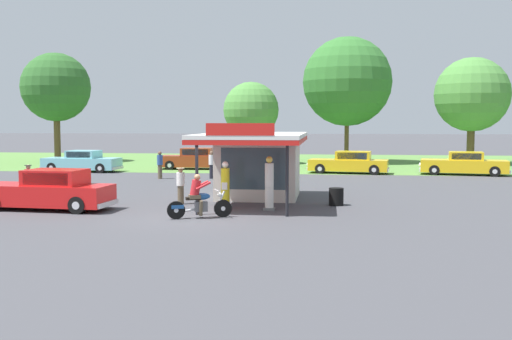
{
  "coord_description": "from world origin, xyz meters",
  "views": [
    {
      "loc": [
        4.66,
        -20.92,
        3.42
      ],
      "look_at": [
        1.64,
        3.92,
        1.4
      ],
      "focal_mm": 41.89,
      "sensor_mm": 36.0,
      "label": 1
    }
  ],
  "objects": [
    {
      "name": "tree_oak_left",
      "position": [
        6.16,
        29.52,
        6.75
      ],
      "size": [
        7.37,
        7.37,
        10.44
      ],
      "color": "brown",
      "rests_on": "ground"
    },
    {
      "name": "service_station_kiosk",
      "position": [
        1.53,
        5.4,
        1.72
      ],
      "size": [
        4.22,
        7.88,
        3.38
      ],
      "color": "beige",
      "rests_on": "ground"
    },
    {
      "name": "ground_plane",
      "position": [
        0.0,
        0.0,
        0.0
      ],
      "size": [
        300.0,
        300.0,
        0.0
      ],
      "primitive_type": "plane",
      "color": "#424247"
    },
    {
      "name": "bystander_admiring_sedan",
      "position": [
        -8.75,
        4.39,
        0.8
      ],
      "size": [
        0.34,
        0.34,
        1.5
      ],
      "color": "black",
      "rests_on": "ground"
    },
    {
      "name": "gas_pump_offside",
      "position": [
        2.39,
        1.97,
        0.96
      ],
      "size": [
        0.44,
        0.44,
        2.09
      ],
      "color": "slate",
      "rests_on": "ground"
    },
    {
      "name": "bystander_strolling_foreground",
      "position": [
        -1.44,
        3.21,
        0.81
      ],
      "size": [
        0.34,
        0.34,
        1.53
      ],
      "color": "brown",
      "rests_on": "ground"
    },
    {
      "name": "bystander_standing_back_lot",
      "position": [
        -2.35,
        14.41,
        0.88
      ],
      "size": [
        0.34,
        0.34,
        1.66
      ],
      "color": "black",
      "rests_on": "ground"
    },
    {
      "name": "parked_car_back_row_left",
      "position": [
        13.36,
        18.84,
        0.68
      ],
      "size": [
        5.72,
        2.66,
        1.5
      ],
      "color": "gold",
      "rests_on": "ground"
    },
    {
      "name": "gas_pump_nearside",
      "position": [
        0.66,
        1.97,
        0.86
      ],
      "size": [
        0.44,
        0.44,
        1.89
      ],
      "color": "slate",
      "rests_on": "ground"
    },
    {
      "name": "motorcycle_with_rider",
      "position": [
        0.1,
        -0.31,
        0.65
      ],
      "size": [
        2.19,
        1.05,
        1.58
      ],
      "color": "black",
      "rests_on": "ground"
    },
    {
      "name": "tree_oak_far_right",
      "position": [
        -18.34,
        27.72,
        6.21
      ],
      "size": [
        5.81,
        5.81,
        9.26
      ],
      "color": "brown",
      "rests_on": "ground"
    },
    {
      "name": "bystander_leaning_by_kiosk",
      "position": [
        -5.41,
        13.91,
        0.88
      ],
      "size": [
        0.34,
        0.34,
        1.66
      ],
      "color": "brown",
      "rests_on": "ground"
    },
    {
      "name": "spare_tire_stack",
      "position": [
        4.99,
        3.59,
        0.36
      ],
      "size": [
        0.6,
        0.6,
        0.72
      ],
      "color": "black",
      "rests_on": "ground"
    },
    {
      "name": "grass_verge_strip",
      "position": [
        0.0,
        30.0,
        0.0
      ],
      "size": [
        120.0,
        24.0,
        0.01
      ],
      "primitive_type": "cube",
      "color": "#56843D",
      "rests_on": "ground"
    },
    {
      "name": "parked_car_second_row_spare",
      "position": [
        -4.91,
        21.41,
        0.71
      ],
      "size": [
        5.32,
        2.18,
        1.54
      ],
      "color": "#993819",
      "rests_on": "ground"
    },
    {
      "name": "tree_oak_centre",
      "position": [
        16.18,
        28.85,
        5.5
      ],
      "size": [
        5.94,
        5.94,
        8.58
      ],
      "color": "brown",
      "rests_on": "ground"
    },
    {
      "name": "parked_car_back_row_centre",
      "position": [
        -12.16,
        18.24,
        0.67
      ],
      "size": [
        5.43,
        2.19,
        1.47
      ],
      "color": "#7AC6D1",
      "rests_on": "ground"
    },
    {
      "name": "parked_car_back_row_right",
      "position": [
        6.04,
        19.13,
        0.68
      ],
      "size": [
        5.54,
        2.48,
        1.48
      ],
      "color": "gold",
      "rests_on": "ground"
    },
    {
      "name": "tree_oak_far_left",
      "position": [
        -1.6,
        27.22,
        4.37
      ],
      "size": [
        4.5,
        4.5,
        6.65
      ],
      "color": "brown",
      "rests_on": "ground"
    },
    {
      "name": "featured_classic_sedan",
      "position": [
        -6.18,
        1.04,
        0.72
      ],
      "size": [
        5.4,
        2.14,
        1.58
      ],
      "color": "red",
      "rests_on": "ground"
    }
  ]
}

